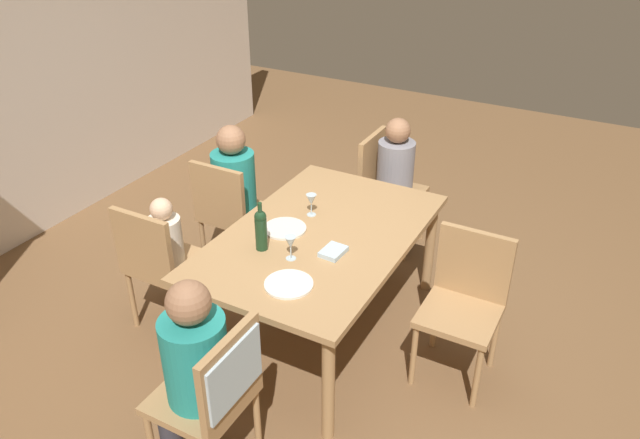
{
  "coord_description": "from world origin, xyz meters",
  "views": [
    {
      "loc": [
        -2.88,
        -1.56,
        2.74
      ],
      "look_at": [
        0.0,
        0.0,
        0.85
      ],
      "focal_mm": 34.83,
      "sensor_mm": 36.0,
      "label": 1
    }
  ],
  "objects_px": {
    "person_woman_host": "(398,174)",
    "wine_bottle_tall_green": "(261,229)",
    "chair_right_end": "(384,183)",
    "wine_glass_near_left": "(311,201)",
    "chair_far_right": "(229,209)",
    "person_child_small": "(170,248)",
    "dinner_plate_guest_left": "(285,228)",
    "chair_left_end": "(219,386)",
    "chair_far_left": "(159,260)",
    "chair_near": "(465,297)",
    "dining_table": "(320,244)",
    "person_man_guest": "(237,187)",
    "dinner_plate_host": "(289,284)",
    "wine_glass_centre": "(291,243)",
    "person_man_bearded": "(193,365)"
  },
  "relations": [
    {
      "from": "person_woman_host",
      "to": "dinner_plate_host",
      "type": "relative_size",
      "value": 4.05
    },
    {
      "from": "person_woman_host",
      "to": "wine_bottle_tall_green",
      "type": "distance_m",
      "value": 1.58
    },
    {
      "from": "chair_right_end",
      "to": "person_woman_host",
      "type": "bearing_deg",
      "value": 90.0
    },
    {
      "from": "dinner_plate_host",
      "to": "chair_near",
      "type": "bearing_deg",
      "value": -51.58
    },
    {
      "from": "chair_far_right",
      "to": "wine_bottle_tall_green",
      "type": "relative_size",
      "value": 2.99
    },
    {
      "from": "person_woman_host",
      "to": "person_child_small",
      "type": "relative_size",
      "value": 1.17
    },
    {
      "from": "chair_far_right",
      "to": "person_man_guest",
      "type": "bearing_deg",
      "value": 90.0
    },
    {
      "from": "person_woman_host",
      "to": "wine_bottle_tall_green",
      "type": "relative_size",
      "value": 3.54
    },
    {
      "from": "chair_near",
      "to": "wine_glass_near_left",
      "type": "xyz_separation_m",
      "value": [
        0.09,
        1.08,
        0.32
      ]
    },
    {
      "from": "chair_far_right",
      "to": "person_child_small",
      "type": "distance_m",
      "value": 0.65
    },
    {
      "from": "chair_far_left",
      "to": "wine_glass_centre",
      "type": "relative_size",
      "value": 6.17
    },
    {
      "from": "chair_far_left",
      "to": "chair_near",
      "type": "relative_size",
      "value": 1.0
    },
    {
      "from": "chair_far_right",
      "to": "chair_far_left",
      "type": "distance_m",
      "value": 0.76
    },
    {
      "from": "person_woman_host",
      "to": "dinner_plate_guest_left",
      "type": "height_order",
      "value": "person_woman_host"
    },
    {
      "from": "dinner_plate_guest_left",
      "to": "wine_glass_near_left",
      "type": "bearing_deg",
      "value": -13.22
    },
    {
      "from": "chair_right_end",
      "to": "chair_far_left",
      "type": "relative_size",
      "value": 1.0
    },
    {
      "from": "chair_far_left",
      "to": "person_woman_host",
      "type": "height_order",
      "value": "person_woman_host"
    },
    {
      "from": "chair_right_end",
      "to": "chair_near",
      "type": "distance_m",
      "value": 1.52
    },
    {
      "from": "person_man_guest",
      "to": "person_child_small",
      "type": "relative_size",
      "value": 1.23
    },
    {
      "from": "dining_table",
      "to": "person_man_bearded",
      "type": "bearing_deg",
      "value": 178.79
    },
    {
      "from": "person_child_small",
      "to": "dinner_plate_host",
      "type": "bearing_deg",
      "value": -10.95
    },
    {
      "from": "person_man_bearded",
      "to": "wine_glass_near_left",
      "type": "height_order",
      "value": "person_man_bearded"
    },
    {
      "from": "chair_far_left",
      "to": "chair_near",
      "type": "height_order",
      "value": "same"
    },
    {
      "from": "chair_left_end",
      "to": "person_child_small",
      "type": "distance_m",
      "value": 1.36
    },
    {
      "from": "chair_near",
      "to": "dinner_plate_host",
      "type": "xyz_separation_m",
      "value": [
        -0.64,
        0.81,
        0.22
      ]
    },
    {
      "from": "chair_near",
      "to": "person_child_small",
      "type": "height_order",
      "value": "person_child_small"
    },
    {
      "from": "chair_near",
      "to": "chair_far_left",
      "type": "bearing_deg",
      "value": 16.81
    },
    {
      "from": "chair_left_end",
      "to": "wine_glass_near_left",
      "type": "relative_size",
      "value": 6.17
    },
    {
      "from": "chair_near",
      "to": "chair_far_right",
      "type": "bearing_deg",
      "value": -6.44
    },
    {
      "from": "chair_right_end",
      "to": "wine_glass_near_left",
      "type": "height_order",
      "value": "chair_right_end"
    },
    {
      "from": "dinner_plate_host",
      "to": "person_man_bearded",
      "type": "bearing_deg",
      "value": 168.69
    },
    {
      "from": "wine_glass_centre",
      "to": "person_woman_host",
      "type": "bearing_deg",
      "value": -1.47
    },
    {
      "from": "chair_left_end",
      "to": "chair_far_left",
      "type": "relative_size",
      "value": 1.0
    },
    {
      "from": "chair_far_right",
      "to": "wine_glass_near_left",
      "type": "distance_m",
      "value": 0.83
    },
    {
      "from": "person_child_small",
      "to": "dinner_plate_host",
      "type": "distance_m",
      "value": 1.07
    },
    {
      "from": "person_man_guest",
      "to": "dinner_plate_host",
      "type": "distance_m",
      "value": 1.41
    },
    {
      "from": "chair_right_end",
      "to": "person_child_small",
      "type": "distance_m",
      "value": 1.79
    },
    {
      "from": "dinner_plate_guest_left",
      "to": "person_man_guest",
      "type": "bearing_deg",
      "value": 56.3
    },
    {
      "from": "chair_near",
      "to": "person_man_bearded",
      "type": "bearing_deg",
      "value": 54.27
    },
    {
      "from": "person_child_small",
      "to": "dinner_plate_guest_left",
      "type": "relative_size",
      "value": 3.47
    },
    {
      "from": "chair_right_end",
      "to": "chair_far_left",
      "type": "xyz_separation_m",
      "value": [
        -1.7,
        0.83,
        0.0
      ]
    },
    {
      "from": "dining_table",
      "to": "chair_far_left",
      "type": "xyz_separation_m",
      "value": [
        -0.47,
        0.92,
        -0.13
      ]
    },
    {
      "from": "chair_near",
      "to": "person_woman_host",
      "type": "bearing_deg",
      "value": -51.9
    },
    {
      "from": "chair_near",
      "to": "person_man_bearded",
      "type": "height_order",
      "value": "person_man_bearded"
    },
    {
      "from": "dining_table",
      "to": "person_child_small",
      "type": "bearing_deg",
      "value": 111.25
    },
    {
      "from": "dinner_plate_guest_left",
      "to": "chair_right_end",
      "type": "bearing_deg",
      "value": -5.74
    },
    {
      "from": "dining_table",
      "to": "person_man_guest",
      "type": "xyz_separation_m",
      "value": [
        0.41,
        0.92,
        -0.0
      ]
    },
    {
      "from": "wine_bottle_tall_green",
      "to": "wine_glass_centre",
      "type": "distance_m",
      "value": 0.21
    },
    {
      "from": "chair_left_end",
      "to": "chair_far_left",
      "type": "xyz_separation_m",
      "value": [
        0.76,
        1.04,
        -0.06
      ]
    },
    {
      "from": "chair_right_end",
      "to": "chair_far_left",
      "type": "height_order",
      "value": "same"
    }
  ]
}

